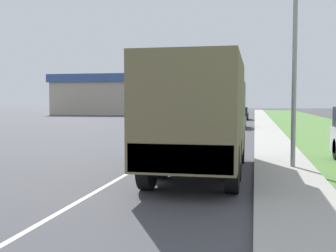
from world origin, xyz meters
TOP-DOWN VIEW (x-y plane):
  - ground_plane at (0.00, 40.00)m, footprint 180.00×180.00m
  - lane_centre_stripe at (0.00, 40.00)m, footprint 0.12×120.00m
  - sidewalk_right at (4.50, 40.00)m, footprint 1.80×120.00m
  - grass_strip_right at (8.90, 40.00)m, footprint 7.00×120.00m
  - military_truck at (2.11, 11.06)m, footprint 2.31×7.17m
  - car_nearest_ahead at (-1.87, 24.08)m, footprint 1.70×4.46m
  - car_second_ahead at (2.02, 32.83)m, footprint 1.81×4.42m
  - car_third_ahead at (1.96, 48.19)m, footprint 1.90×4.60m
  - lamp_post at (4.54, 12.49)m, footprint 1.69×0.24m
  - building_distant at (-18.50, 66.54)m, footprint 19.58×13.52m

SIDE VIEW (x-z plane):
  - ground_plane at x=0.00m, z-range 0.00..0.00m
  - lane_centre_stripe at x=0.00m, z-range 0.00..0.00m
  - grass_strip_right at x=8.90m, z-range 0.00..0.02m
  - sidewalk_right at x=4.50m, z-range 0.00..0.12m
  - car_third_ahead at x=1.96m, z-range -0.06..1.36m
  - car_second_ahead at x=2.02m, z-range -0.07..1.43m
  - car_nearest_ahead at x=-1.87m, z-range -0.10..1.64m
  - military_truck at x=2.11m, z-range 0.17..3.35m
  - building_distant at x=-18.50m, z-range 0.04..6.37m
  - lamp_post at x=4.54m, z-range 0.79..7.94m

